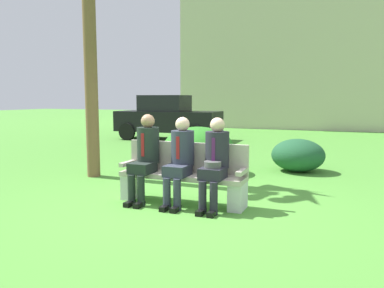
{
  "coord_description": "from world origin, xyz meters",
  "views": [
    {
      "loc": [
        2.11,
        -4.93,
        1.56
      ],
      "look_at": [
        -0.11,
        0.55,
        0.85
      ],
      "focal_mm": 35.54,
      "sensor_mm": 36.0,
      "label": 1
    }
  ],
  "objects_px": {
    "seated_man_left": "(146,153)",
    "shrub_mid_lawn": "(298,155)",
    "seated_man_right": "(215,159)",
    "shrub_near_bench": "(198,150)",
    "parked_car_near": "(168,117)",
    "building_backdrop": "(337,25)",
    "park_bench": "(183,175)",
    "seated_man_middle": "(180,156)"
  },
  "relations": [
    {
      "from": "seated_man_left",
      "to": "shrub_mid_lawn",
      "type": "height_order",
      "value": "seated_man_left"
    },
    {
      "from": "seated_man_right",
      "to": "shrub_near_bench",
      "type": "bearing_deg",
      "value": 116.06
    },
    {
      "from": "seated_man_right",
      "to": "parked_car_near",
      "type": "bearing_deg",
      "value": 119.78
    },
    {
      "from": "seated_man_left",
      "to": "building_backdrop",
      "type": "bearing_deg",
      "value": 83.22
    },
    {
      "from": "parked_car_near",
      "to": "building_backdrop",
      "type": "relative_size",
      "value": 0.24
    },
    {
      "from": "seated_man_right",
      "to": "parked_car_near",
      "type": "height_order",
      "value": "parked_car_near"
    },
    {
      "from": "seated_man_right",
      "to": "shrub_mid_lawn",
      "type": "bearing_deg",
      "value": 77.01
    },
    {
      "from": "park_bench",
      "to": "parked_car_near",
      "type": "xyz_separation_m",
      "value": [
        -4.07,
        7.93,
        0.42
      ]
    },
    {
      "from": "park_bench",
      "to": "shrub_near_bench",
      "type": "relative_size",
      "value": 1.24
    },
    {
      "from": "shrub_mid_lawn",
      "to": "seated_man_left",
      "type": "bearing_deg",
      "value": -119.65
    },
    {
      "from": "park_bench",
      "to": "seated_man_right",
      "type": "xyz_separation_m",
      "value": [
        0.54,
        -0.13,
        0.3
      ]
    },
    {
      "from": "shrub_near_bench",
      "to": "parked_car_near",
      "type": "relative_size",
      "value": 0.39
    },
    {
      "from": "shrub_mid_lawn",
      "to": "parked_car_near",
      "type": "bearing_deg",
      "value": 138.5
    },
    {
      "from": "park_bench",
      "to": "shrub_mid_lawn",
      "type": "relative_size",
      "value": 1.7
    },
    {
      "from": "seated_man_left",
      "to": "building_backdrop",
      "type": "xyz_separation_m",
      "value": [
        2.13,
        17.93,
        4.82
      ]
    },
    {
      "from": "seated_man_left",
      "to": "seated_man_middle",
      "type": "distance_m",
      "value": 0.58
    },
    {
      "from": "shrub_mid_lawn",
      "to": "parked_car_near",
      "type": "height_order",
      "value": "parked_car_near"
    },
    {
      "from": "shrub_near_bench",
      "to": "seated_man_right",
      "type": "bearing_deg",
      "value": -63.94
    },
    {
      "from": "seated_man_left",
      "to": "seated_man_right",
      "type": "distance_m",
      "value": 1.11
    },
    {
      "from": "parked_car_near",
      "to": "building_backdrop",
      "type": "distance_m",
      "value": 12.31
    },
    {
      "from": "shrub_mid_lawn",
      "to": "building_backdrop",
      "type": "distance_m",
      "value": 15.53
    },
    {
      "from": "park_bench",
      "to": "parked_car_near",
      "type": "bearing_deg",
      "value": 117.18
    },
    {
      "from": "seated_man_middle",
      "to": "seated_man_left",
      "type": "bearing_deg",
      "value": 179.68
    },
    {
      "from": "park_bench",
      "to": "seated_man_middle",
      "type": "height_order",
      "value": "seated_man_middle"
    },
    {
      "from": "seated_man_middle",
      "to": "seated_man_right",
      "type": "relative_size",
      "value": 1.0
    },
    {
      "from": "seated_man_middle",
      "to": "shrub_mid_lawn",
      "type": "xyz_separation_m",
      "value": [
        1.3,
        3.3,
        -0.37
      ]
    },
    {
      "from": "park_bench",
      "to": "seated_man_right",
      "type": "relative_size",
      "value": 1.48
    },
    {
      "from": "seated_man_right",
      "to": "shrub_mid_lawn",
      "type": "distance_m",
      "value": 3.41
    },
    {
      "from": "parked_car_near",
      "to": "building_backdrop",
      "type": "bearing_deg",
      "value": 60.32
    },
    {
      "from": "seated_man_middle",
      "to": "seated_man_right",
      "type": "height_order",
      "value": "seated_man_right"
    },
    {
      "from": "building_backdrop",
      "to": "park_bench",
      "type": "bearing_deg",
      "value": -95.0
    },
    {
      "from": "parked_car_near",
      "to": "building_backdrop",
      "type": "xyz_separation_m",
      "value": [
        5.63,
        9.88,
        4.72
      ]
    },
    {
      "from": "shrub_near_bench",
      "to": "building_backdrop",
      "type": "height_order",
      "value": "building_backdrop"
    },
    {
      "from": "seated_man_left",
      "to": "seated_man_right",
      "type": "bearing_deg",
      "value": -0.44
    },
    {
      "from": "shrub_mid_lawn",
      "to": "seated_man_middle",
      "type": "bearing_deg",
      "value": -111.51
    },
    {
      "from": "parked_car_near",
      "to": "shrub_near_bench",
      "type": "bearing_deg",
      "value": -58.69
    },
    {
      "from": "shrub_mid_lawn",
      "to": "seated_man_right",
      "type": "bearing_deg",
      "value": -102.99
    },
    {
      "from": "seated_man_right",
      "to": "shrub_near_bench",
      "type": "height_order",
      "value": "seated_man_right"
    },
    {
      "from": "seated_man_left",
      "to": "park_bench",
      "type": "bearing_deg",
      "value": 12.18
    },
    {
      "from": "park_bench",
      "to": "shrub_near_bench",
      "type": "bearing_deg",
      "value": 105.73
    },
    {
      "from": "shrub_mid_lawn",
      "to": "parked_car_near",
      "type": "relative_size",
      "value": 0.28
    },
    {
      "from": "shrub_near_bench",
      "to": "shrub_mid_lawn",
      "type": "bearing_deg",
      "value": 24.06
    }
  ]
}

